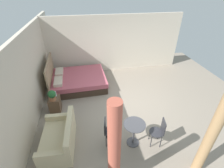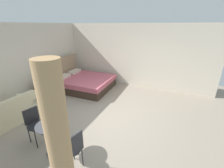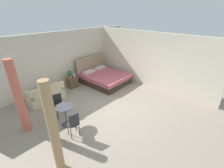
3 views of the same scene
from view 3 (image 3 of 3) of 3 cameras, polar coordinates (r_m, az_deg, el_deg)
The scene contains 13 objects.
ground_plane at distance 6.42m, azimuth -1.19°, elevation -8.84°, with size 8.96×9.56×0.02m, color gray.
wall_back at distance 8.26m, azimuth -18.15°, elevation 8.36°, with size 8.96×0.12×2.71m, color beige.
wall_right at distance 8.05m, azimuth 13.71°, elevation 8.48°, with size 0.12×6.56×2.71m, color beige.
bed at distance 8.51m, azimuth -2.91°, elevation 2.42°, with size 2.03×2.35×1.29m.
couch at distance 7.34m, azimuth -22.90°, elevation -3.78°, with size 1.48×0.91×0.81m.
nightstand at distance 8.21m, azimuth -14.25°, elevation 0.62°, with size 0.45×0.37×0.54m.
potted_plant at distance 7.98m, azimuth -15.21°, elevation 3.47°, with size 0.26×0.26×0.37m.
vase at distance 8.09m, azimuth -13.63°, elevation 3.08°, with size 0.10×0.10×0.17m.
balcony_table at distance 5.52m, azimuth -16.67°, elevation -9.83°, with size 0.60×0.60×0.75m.
cafe_chair_near_window at distance 6.08m, azimuth -19.02°, elevation -6.58°, with size 0.50×0.50×0.85m.
cafe_chair_near_couch at distance 4.98m, azimuth -13.84°, elevation -13.59°, with size 0.45×0.45×0.87m.
curtain_left at distance 3.80m, azimuth -20.58°, elevation -15.55°, with size 0.22×0.22×2.41m.
curtain_right at distance 5.48m, azimuth -30.88°, elevation -4.40°, with size 0.25×0.25×2.41m.
Camera 3 is at (-3.81, -3.69, 3.60)m, focal length 25.08 mm.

